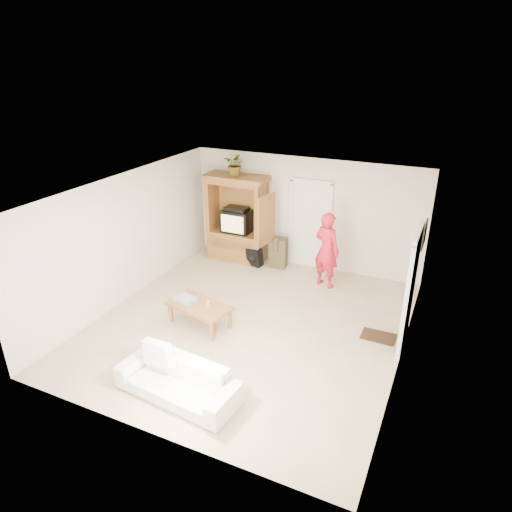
# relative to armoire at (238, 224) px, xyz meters

# --- Properties ---
(floor) EXTENTS (6.00, 6.00, 0.00)m
(floor) POSITION_rel_armoire_xyz_m (1.58, -2.66, -0.91)
(floor) COLOR tan
(floor) RESTS_ON ground
(ceiling) EXTENTS (6.00, 6.00, 0.00)m
(ceiling) POSITION_rel_armoire_xyz_m (1.58, -2.66, 1.69)
(ceiling) COLOR white
(ceiling) RESTS_ON floor
(wall_back) EXTENTS (5.50, 0.00, 5.50)m
(wall_back) POSITION_rel_armoire_xyz_m (1.58, 0.34, 0.39)
(wall_back) COLOR silver
(wall_back) RESTS_ON floor
(wall_front) EXTENTS (5.50, 0.00, 5.50)m
(wall_front) POSITION_rel_armoire_xyz_m (1.58, -5.66, 0.39)
(wall_front) COLOR silver
(wall_front) RESTS_ON floor
(wall_left) EXTENTS (0.00, 6.00, 6.00)m
(wall_left) POSITION_rel_armoire_xyz_m (-1.17, -2.66, 0.39)
(wall_left) COLOR silver
(wall_left) RESTS_ON floor
(wall_right) EXTENTS (0.00, 6.00, 6.00)m
(wall_right) POSITION_rel_armoire_xyz_m (4.33, -2.66, 0.39)
(wall_right) COLOR silver
(wall_right) RESTS_ON floor
(armoire) EXTENTS (1.82, 1.14, 2.10)m
(armoire) POSITION_rel_armoire_xyz_m (0.00, 0.00, 0.00)
(armoire) COLOR olive
(armoire) RESTS_ON floor
(door_back) EXTENTS (0.85, 0.05, 2.04)m
(door_back) POSITION_rel_armoire_xyz_m (1.73, 0.31, 0.11)
(door_back) COLOR white
(door_back) RESTS_ON floor
(doorway_right) EXTENTS (0.05, 0.90, 2.04)m
(doorway_right) POSITION_rel_armoire_xyz_m (4.30, -2.06, 0.11)
(doorway_right) COLOR black
(doorway_right) RESTS_ON floor
(framed_picture) EXTENTS (0.03, 0.60, 0.48)m
(framed_picture) POSITION_rel_armoire_xyz_m (4.31, -0.76, 0.69)
(framed_picture) COLOR black
(framed_picture) RESTS_ON wall_right
(doormat) EXTENTS (0.60, 0.40, 0.02)m
(doormat) POSITION_rel_armoire_xyz_m (3.88, -2.06, -0.90)
(doormat) COLOR #382316
(doormat) RESTS_ON floor
(plant) EXTENTS (0.48, 0.42, 0.53)m
(plant) POSITION_rel_armoire_xyz_m (-0.02, -0.03, 1.46)
(plant) COLOR #4C7238
(plant) RESTS_ON armoire
(man) EXTENTS (0.72, 0.60, 1.69)m
(man) POSITION_rel_armoire_xyz_m (2.39, -0.52, -0.06)
(man) COLOR red
(man) RESTS_ON floor
(sofa) EXTENTS (1.95, 0.92, 0.55)m
(sofa) POSITION_rel_armoire_xyz_m (1.46, -4.87, -0.63)
(sofa) COLOR white
(sofa) RESTS_ON floor
(coffee_table) EXTENTS (1.29, 0.87, 0.44)m
(coffee_table) POSITION_rel_armoire_xyz_m (0.74, -3.06, -0.53)
(coffee_table) COLOR #8E5E31
(coffee_table) RESTS_ON floor
(towel) EXTENTS (0.43, 0.35, 0.08)m
(towel) POSITION_rel_armoire_xyz_m (0.44, -3.06, -0.43)
(towel) COLOR #F6527E
(towel) RESTS_ON coffee_table
(candle) EXTENTS (0.08, 0.08, 0.10)m
(candle) POSITION_rel_armoire_xyz_m (0.90, -3.01, -0.42)
(candle) COLOR tan
(candle) RESTS_ON coffee_table
(backpack_black) EXTENTS (0.39, 0.28, 0.44)m
(backpack_black) POSITION_rel_armoire_xyz_m (0.56, -0.25, -0.69)
(backpack_black) COLOR black
(backpack_black) RESTS_ON floor
(backpack_olive) EXTENTS (0.42, 0.34, 0.74)m
(backpack_olive) POSITION_rel_armoire_xyz_m (1.10, -0.06, -0.54)
(backpack_olive) COLOR #47442B
(backpack_olive) RESTS_ON floor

